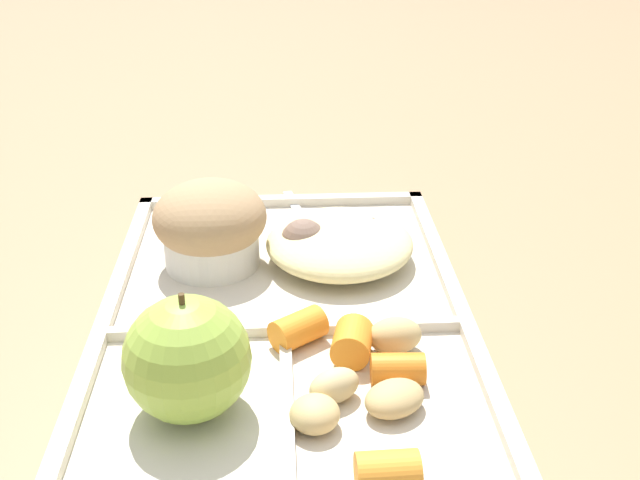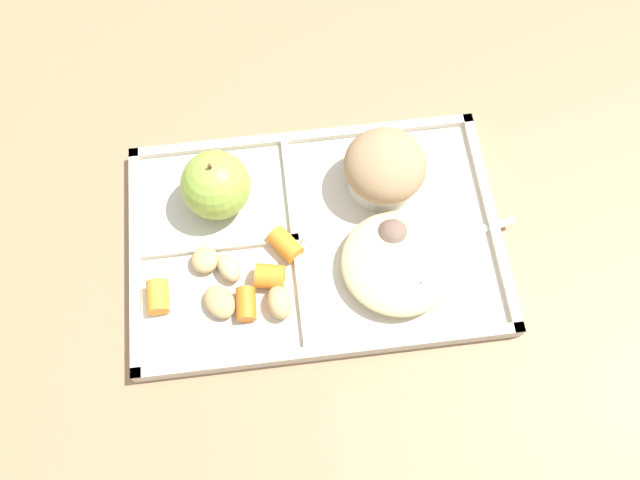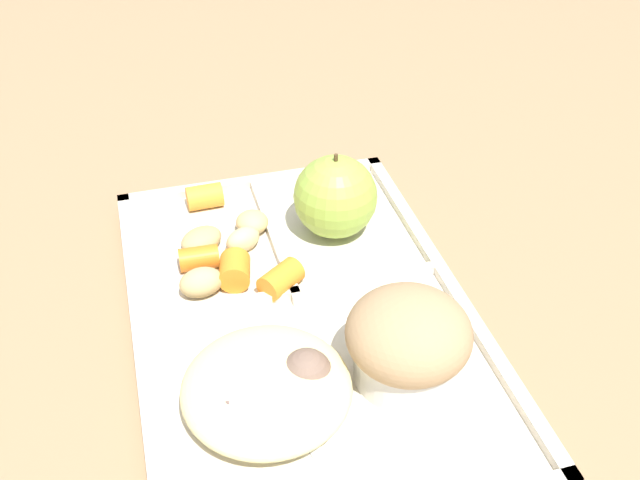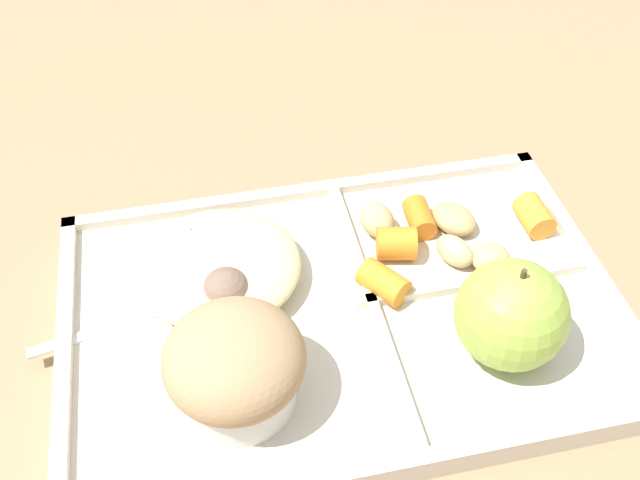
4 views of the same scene
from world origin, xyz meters
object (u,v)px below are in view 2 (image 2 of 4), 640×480
(lunch_tray, at_px, (315,240))
(plastic_fork, at_px, (436,244))
(green_apple, at_px, (216,185))
(bran_muffin, at_px, (384,169))

(lunch_tray, bearing_deg, plastic_fork, -10.55)
(green_apple, height_order, bran_muffin, green_apple)
(green_apple, xyz_separation_m, plastic_fork, (0.23, -0.08, -0.04))
(lunch_tray, bearing_deg, green_apple, 150.17)
(green_apple, relative_size, bran_muffin, 0.90)
(green_apple, bearing_deg, plastic_fork, -19.52)
(lunch_tray, distance_m, bran_muffin, 0.11)
(plastic_fork, bearing_deg, green_apple, 160.48)
(plastic_fork, bearing_deg, lunch_tray, 169.45)
(green_apple, distance_m, bran_muffin, 0.18)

